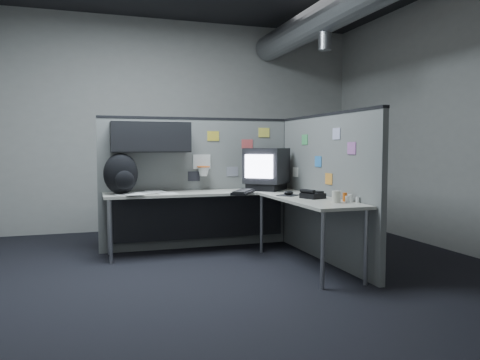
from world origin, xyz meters
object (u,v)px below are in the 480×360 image
object	(u,v)px
monitor	(266,168)
phone	(312,195)
keyboard	(243,192)
backpack	(121,174)
desk	(230,203)

from	to	relation	value
monitor	phone	bearing A→B (deg)	-85.21
monitor	keyboard	bearing A→B (deg)	-141.70
monitor	backpack	bearing A→B (deg)	178.44
desk	backpack	bearing A→B (deg)	167.52
monitor	phone	world-z (taller)	monitor
keyboard	phone	world-z (taller)	phone
monitor	phone	size ratio (longest dim) A/B	2.49
monitor	keyboard	size ratio (longest dim) A/B	1.32
desk	phone	world-z (taller)	phone
keyboard	desk	bearing A→B (deg)	133.95
desk	backpack	xyz separation A→B (m)	(-1.19, 0.26, 0.34)
keyboard	phone	bearing A→B (deg)	-64.33
monitor	phone	xyz separation A→B (m)	(0.11, -1.03, -0.23)
backpack	monitor	bearing A→B (deg)	8.15
desk	keyboard	bearing A→B (deg)	-33.94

